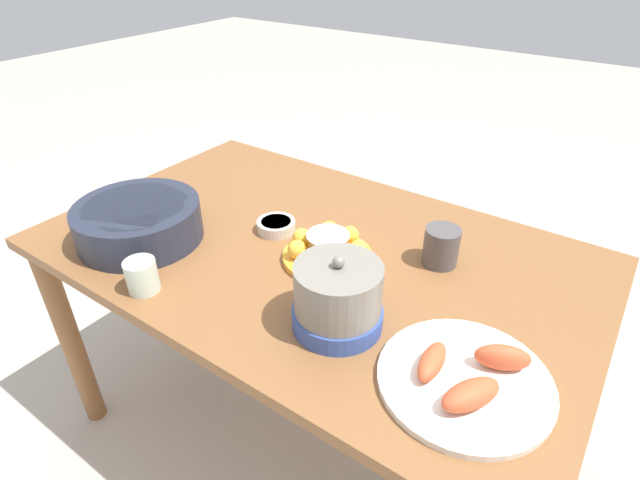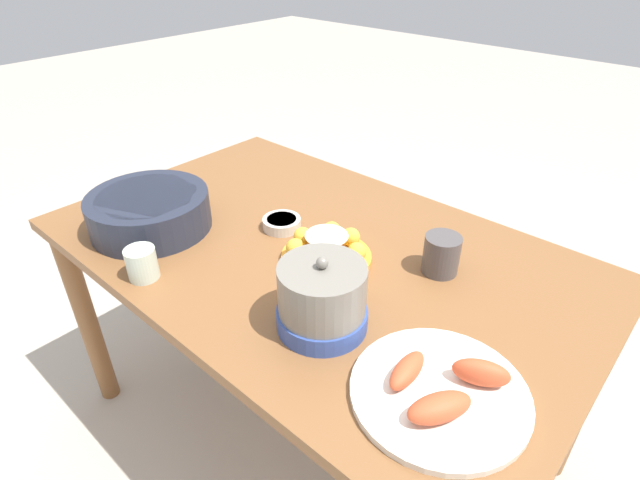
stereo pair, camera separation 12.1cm
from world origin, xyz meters
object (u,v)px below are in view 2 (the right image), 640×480
Objects in this scene: cup_near at (441,254)px; cup_far at (142,264)px; dining_table at (314,277)px; seafood_platter at (441,391)px; warming_pot at (322,298)px; cake_plate at (327,250)px; sauce_bowl at (282,223)px; serving_bowl at (149,210)px.

cup_far is (0.50, 0.47, -0.01)m from cup_near.
dining_table is 0.53m from seafood_platter.
cup_far is 0.44m from warming_pot.
warming_pot reaches higher than cup_far.
warming_pot is at bearing 135.64° from dining_table.
seafood_platter is at bearing -167.66° from cup_far.
cake_plate reaches higher than dining_table.
seafood_platter is 0.70m from cup_far.
seafood_platter is at bearing 160.50° from sauce_bowl.
cake_plate is at bearing -129.00° from cup_far.
cup_near is (-0.23, -0.14, 0.02)m from cake_plate.
sauce_bowl is at bearing 14.73° from cup_near.
seafood_platter is at bearing 157.14° from dining_table.
seafood_platter is 0.28m from warming_pot.
seafood_platter is at bearing 120.66° from cup_near.
serving_bowl reaches higher than seafood_platter.
cake_plate is 0.24m from warming_pot.
serving_bowl is 0.60m from warming_pot.
serving_bowl reaches higher than cake_plate.
sauce_bowl is 0.40m from warming_pot.
sauce_bowl is 0.64m from seafood_platter.
serving_bowl is 1.70× the size of warming_pot.
cup_far is at bearing 59.40° from dining_table.
cup_far is at bearing 143.04° from serving_bowl.
warming_pot is (-0.33, 0.21, 0.05)m from sauce_bowl.
cup_near is at bearing -59.34° from seafood_platter.
sauce_bowl is (0.13, -0.01, 0.11)m from dining_table.
seafood_platter is 1.68× the size of warming_pot.
dining_table is at bearing 23.06° from cup_near.
cup_near reaches higher than cake_plate.
dining_table is 6.24× the size of cake_plate.
serving_bowl is at bearing 0.96° from seafood_platter.
dining_table is 14.57× the size of cup_near.
serving_bowl reaches higher than sauce_bowl.
cup_far is at bearing 12.34° from seafood_platter.
dining_table is at bearing -44.36° from warming_pot.
cup_far reaches higher than dining_table.
serving_bowl is 0.76m from cup_near.
sauce_bowl is at bearing -138.65° from serving_bowl.
cup_near is at bearing -136.23° from cup_far.
dining_table is at bearing 174.18° from sauce_bowl.
cup_near is (-0.68, -0.34, -0.01)m from serving_bowl.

